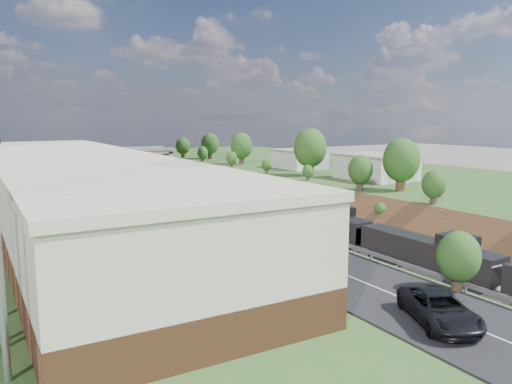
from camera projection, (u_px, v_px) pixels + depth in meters
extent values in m
cube|color=#315724|center=(6.00, 219.00, 64.67)|extent=(44.00, 180.00, 5.00)
cube|color=#315724|center=(382.00, 185.00, 97.41)|extent=(44.00, 180.00, 5.00)
cube|color=brown|center=(168.00, 220.00, 75.96)|extent=(10.00, 180.00, 10.00)
cube|color=brown|center=(288.00, 207.00, 86.87)|extent=(10.00, 180.00, 10.00)
cube|color=gray|center=(218.00, 214.00, 80.11)|extent=(1.58, 180.00, 0.18)
cube|color=gray|center=(246.00, 211.00, 82.69)|extent=(1.58, 180.00, 0.18)
cube|color=black|center=(138.00, 189.00, 72.98)|extent=(8.00, 180.00, 0.10)
cube|color=#99999E|center=(165.00, 184.00, 74.94)|extent=(0.06, 171.00, 0.30)
cube|color=brown|center=(78.00, 216.00, 47.80)|extent=(14.00, 62.00, 2.20)
cube|color=beige|center=(76.00, 183.00, 47.32)|extent=(14.00, 62.00, 4.30)
cube|color=beige|center=(75.00, 158.00, 46.96)|extent=(14.30, 62.30, 0.50)
cube|color=gray|center=(82.00, 166.00, 128.29)|extent=(1.50, 8.00, 6.20)
cube|color=gray|center=(167.00, 162.00, 139.70)|extent=(1.50, 8.00, 6.20)
cube|color=gray|center=(125.00, 152.00, 133.54)|extent=(24.00, 8.00, 1.00)
cube|color=gray|center=(130.00, 150.00, 130.00)|extent=(24.00, 0.30, 0.80)
cube|color=gray|center=(121.00, 149.00, 136.84)|extent=(24.00, 0.30, 0.80)
cube|color=silver|center=(375.00, 168.00, 85.19)|extent=(9.00, 12.00, 4.00)
cube|color=silver|center=(299.00, 160.00, 103.79)|extent=(8.00, 10.00, 3.60)
cylinder|color=#473323|center=(400.00, 182.00, 71.80)|extent=(1.30, 1.30, 2.62)
ellipsoid|color=#30541D|center=(401.00, 160.00, 71.33)|extent=(5.25, 5.25, 6.30)
cylinder|color=#473323|center=(329.00, 240.00, 40.51)|extent=(0.66, 0.66, 1.22)
ellipsoid|color=#30541D|center=(329.00, 222.00, 40.29)|extent=(2.45, 2.45, 2.94)
cube|color=black|center=(426.00, 251.00, 50.25)|extent=(2.71, 16.24, 2.49)
cube|color=black|center=(321.00, 221.00, 65.00)|extent=(2.71, 16.24, 2.49)
cube|color=brown|center=(154.00, 171.00, 122.49)|extent=(2.71, 116.29, 3.25)
imported|color=black|center=(439.00, 308.00, 25.30)|extent=(4.79, 6.28, 1.58)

